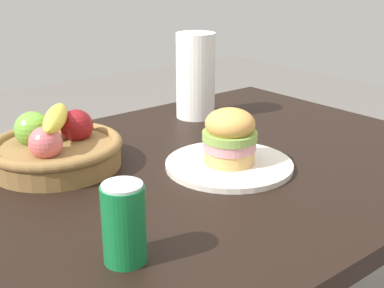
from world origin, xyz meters
The scene contains 6 objects.
dining_table centered at (0.00, 0.00, 0.65)m, with size 1.40×0.90×0.75m.
plate centered at (0.12, -0.06, 0.76)m, with size 0.28×0.28×0.01m, color silver.
sandwich centered at (0.12, -0.06, 0.82)m, with size 0.12×0.12×0.12m.
soda_can centered at (-0.25, -0.23, 0.81)m, with size 0.07×0.07×0.13m.
fruit_basket centered at (-0.17, 0.19, 0.79)m, with size 0.29×0.29×0.13m.
paper_towel_roll centered at (0.31, 0.29, 0.87)m, with size 0.11×0.11×0.24m, color white.
Camera 1 is at (-0.59, -0.81, 1.18)m, focal length 47.72 mm.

